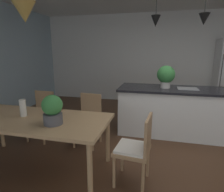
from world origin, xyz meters
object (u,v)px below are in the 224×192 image
at_px(chair_kitchen_end, 136,147).
at_px(potted_plant_on_island, 166,75).
at_px(dining_table, 34,123).
at_px(kitchen_island, 172,110).
at_px(potted_plant_on_table, 52,109).
at_px(chair_far_right, 88,118).
at_px(chair_far_left, 41,114).
at_px(vase_on_dining_table, 23,108).

height_order(chair_kitchen_end, potted_plant_on_island, potted_plant_on_island).
relative_size(dining_table, kitchen_island, 0.97).
bearing_deg(potted_plant_on_table, chair_far_right, 85.05).
bearing_deg(chair_far_right, potted_plant_on_table, -94.95).
bearing_deg(chair_far_right, chair_far_left, 179.99).
height_order(dining_table, potted_plant_on_island, potted_plant_on_island).
xyz_separation_m(chair_far_right, kitchen_island, (1.43, 0.81, -0.01)).
bearing_deg(potted_plant_on_island, chair_kitchen_end, -102.08).
height_order(chair_kitchen_end, vase_on_dining_table, vase_on_dining_table).
bearing_deg(chair_kitchen_end, kitchen_island, 72.72).
bearing_deg(potted_plant_on_island, potted_plant_on_table, -127.57).
xyz_separation_m(potted_plant_on_island, vase_on_dining_table, (-1.90, -1.59, -0.30)).
bearing_deg(kitchen_island, chair_kitchen_end, -107.28).
distance_m(chair_kitchen_end, chair_far_left, 2.00).
bearing_deg(potted_plant_on_table, dining_table, 161.95).
bearing_deg(kitchen_island, potted_plant_on_table, -130.69).
relative_size(chair_far_left, kitchen_island, 0.42).
relative_size(potted_plant_on_island, potted_plant_on_table, 1.17).
bearing_deg(vase_on_dining_table, kitchen_island, 37.72).
bearing_deg(potted_plant_on_table, chair_far_left, 131.13).
relative_size(chair_kitchen_end, kitchen_island, 0.42).
relative_size(potted_plant_on_island, vase_on_dining_table, 1.84).
height_order(chair_far_right, chair_far_left, same).
xyz_separation_m(dining_table, chair_far_left, (-0.45, 0.82, -0.18)).
height_order(chair_far_right, chair_kitchen_end, same).
bearing_deg(dining_table, vase_on_dining_table, 166.11).
height_order(chair_far_left, potted_plant_on_table, potted_plant_on_table).
distance_m(chair_far_right, kitchen_island, 1.64).
height_order(chair_far_left, kitchen_island, kitchen_island).
height_order(chair_kitchen_end, potted_plant_on_table, potted_plant_on_table).
height_order(dining_table, chair_far_left, chair_far_left).
bearing_deg(dining_table, kitchen_island, 40.95).
distance_m(chair_far_left, potted_plant_on_table, 1.32).
bearing_deg(chair_far_right, kitchen_island, 29.67).
xyz_separation_m(chair_far_left, vase_on_dining_table, (0.27, -0.78, 0.36)).
height_order(dining_table, chair_kitchen_end, chair_kitchen_end).
distance_m(chair_far_right, potted_plant_on_island, 1.65).
relative_size(dining_table, chair_far_right, 2.30).
bearing_deg(vase_on_dining_table, chair_kitchen_end, -1.78).
distance_m(chair_far_right, chair_far_left, 0.90).
bearing_deg(potted_plant_on_table, kitchen_island, 49.31).
bearing_deg(chair_far_left, chair_kitchen_end, -24.37).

